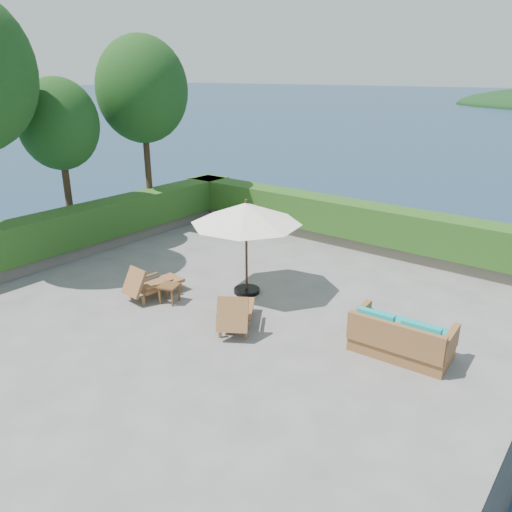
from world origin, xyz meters
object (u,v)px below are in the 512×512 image
Objects in this scene: lounge_left at (151,283)px; wicker_loveseat at (400,339)px; patio_umbrella at (246,214)px; side_table at (169,288)px; lounge_right at (236,312)px.

lounge_left is 0.79× the size of wicker_loveseat.
patio_umbrella is 1.65× the size of wicker_loveseat.
lounge_left is 5.68m from wicker_loveseat.
side_table is (0.56, 0.05, 0.02)m from lounge_left.
side_table is at bearing 10.18° from lounge_left.
patio_umbrella is at bearing 55.36° from side_table.
lounge_left is 2.52m from lounge_right.
lounge_right is at bearing -164.00° from wicker_loveseat.
patio_umbrella is 4.31m from wicker_loveseat.
wicker_loveseat is (5.01, 1.05, -0.01)m from side_table.
lounge_right is at bearing -58.30° from patio_umbrella.
patio_umbrella is 5.97× the size of side_table.
side_table is at bearing 147.31° from lounge_right.
lounge_right reaches higher than side_table.
lounge_left is at bearing -174.80° from side_table.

